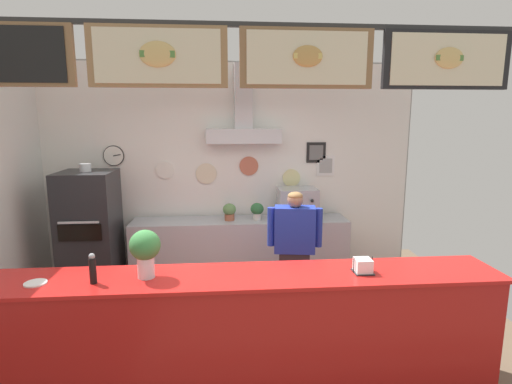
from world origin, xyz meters
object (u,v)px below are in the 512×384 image
(espresso_machine, at_px, (297,204))
(potted_basil, at_px, (229,211))
(shop_worker, at_px, (294,254))
(pizza_oven, at_px, (90,235))
(condiment_plate, at_px, (35,283))
(potted_oregano, at_px, (257,210))
(basil_vase, at_px, (145,250))
(napkin_holder, at_px, (363,266))
(pepper_grinder, at_px, (93,269))

(espresso_machine, bearing_deg, potted_basil, 179.43)
(shop_worker, bearing_deg, pizza_oven, -10.61)
(pizza_oven, relative_size, condiment_plate, 10.42)
(espresso_machine, relative_size, potted_oregano, 2.22)
(shop_worker, bearing_deg, basil_vase, 47.76)
(napkin_holder, height_order, pepper_grinder, pepper_grinder)
(pizza_oven, height_order, condiment_plate, pizza_oven)
(shop_worker, relative_size, basil_vase, 3.85)
(potted_basil, relative_size, basil_vase, 0.60)
(basil_vase, distance_m, napkin_holder, 1.76)
(potted_basil, distance_m, basil_vase, 2.37)
(shop_worker, height_order, espresso_machine, shop_worker)
(pepper_grinder, bearing_deg, condiment_plate, 176.92)
(pizza_oven, height_order, potted_basil, pizza_oven)
(shop_worker, xyz_separation_m, espresso_machine, (0.23, 1.11, 0.33))
(shop_worker, relative_size, condiment_plate, 9.00)
(potted_basil, bearing_deg, pizza_oven, -171.90)
(espresso_machine, xyz_separation_m, potted_oregano, (-0.55, -0.01, -0.08))
(potted_oregano, xyz_separation_m, basil_vase, (-1.08, -2.24, 0.21))
(basil_vase, xyz_separation_m, condiment_plate, (-0.82, -0.06, -0.22))
(condiment_plate, bearing_deg, basil_vase, 4.40)
(pizza_oven, distance_m, espresso_machine, 2.74)
(basil_vase, bearing_deg, condiment_plate, -175.60)
(espresso_machine, distance_m, pepper_grinder, 3.08)
(pizza_oven, relative_size, napkin_holder, 10.62)
(napkin_holder, bearing_deg, basil_vase, 178.52)
(shop_worker, bearing_deg, napkin_holder, 115.40)
(condiment_plate, bearing_deg, espresso_machine, 43.28)
(potted_oregano, distance_m, napkin_holder, 2.38)
(basil_vase, distance_m, pepper_grinder, 0.41)
(potted_oregano, distance_m, basil_vase, 2.49)
(potted_basil, bearing_deg, pepper_grinder, -114.77)
(potted_basil, relative_size, napkin_holder, 1.42)
(espresso_machine, distance_m, napkin_holder, 2.30)
(pizza_oven, distance_m, potted_oregano, 2.18)
(potted_oregano, relative_size, napkin_holder, 1.46)
(napkin_holder, distance_m, pepper_grinder, 2.14)
(espresso_machine, xyz_separation_m, condiment_plate, (-2.45, -2.31, -0.08))
(pizza_oven, height_order, potted_oregano, pizza_oven)
(shop_worker, bearing_deg, espresso_machine, -93.07)
(potted_oregano, relative_size, basil_vase, 0.61)
(potted_oregano, distance_m, potted_basil, 0.38)
(espresso_machine, relative_size, napkin_holder, 3.23)
(potted_basil, bearing_deg, espresso_machine, -0.57)
(shop_worker, bearing_deg, condiment_plate, 37.05)
(shop_worker, relative_size, espresso_machine, 2.84)
(potted_oregano, xyz_separation_m, potted_basil, (-0.38, 0.02, -0.01))
(potted_basil, height_order, pepper_grinder, pepper_grinder)
(basil_vase, distance_m, condiment_plate, 0.85)
(napkin_holder, height_order, condiment_plate, napkin_holder)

